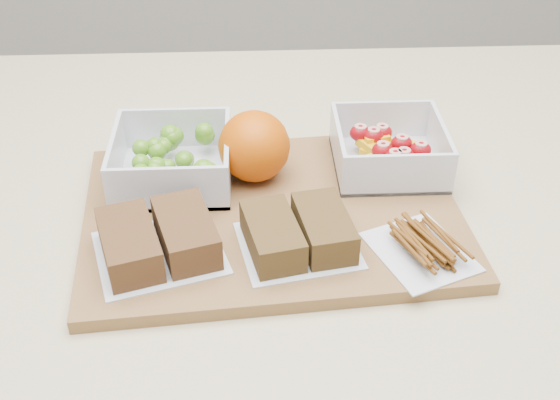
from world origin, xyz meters
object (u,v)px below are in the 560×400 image
(cutting_board, at_px, (272,215))
(grape_container, at_px, (174,159))
(pretzel_bag, at_px, (421,244))
(sandwich_bag_left, at_px, (158,239))
(orange, at_px, (254,146))
(fruit_container, at_px, (388,151))
(sandwich_bag_center, at_px, (298,233))

(cutting_board, bearing_deg, grape_container, 143.55)
(cutting_board, relative_size, pretzel_bag, 3.20)
(sandwich_bag_left, xyz_separation_m, pretzel_bag, (0.27, -0.01, -0.01))
(pretzel_bag, bearing_deg, orange, 138.60)
(grape_container, height_order, pretzel_bag, grape_container)
(fruit_container, bearing_deg, pretzel_bag, -87.59)
(fruit_container, bearing_deg, orange, -174.59)
(cutting_board, height_order, pretzel_bag, pretzel_bag)
(fruit_container, height_order, orange, orange)
(orange, xyz_separation_m, pretzel_bag, (0.17, -0.15, -0.03))
(sandwich_bag_left, height_order, sandwich_bag_center, sandwich_bag_left)
(orange, bearing_deg, fruit_container, 5.41)
(fruit_container, relative_size, sandwich_bag_center, 0.94)
(cutting_board, height_order, orange, orange)
(cutting_board, distance_m, sandwich_bag_center, 0.08)
(cutting_board, xyz_separation_m, orange, (-0.02, 0.07, 0.05))
(cutting_board, distance_m, sandwich_bag_left, 0.14)
(grape_container, relative_size, fruit_container, 1.05)
(sandwich_bag_left, relative_size, pretzel_bag, 1.17)
(orange, relative_size, pretzel_bag, 0.64)
(orange, xyz_separation_m, sandwich_bag_left, (-0.10, -0.14, -0.02))
(cutting_board, xyz_separation_m, sandwich_bag_center, (0.02, -0.07, 0.03))
(fruit_container, relative_size, orange, 1.54)
(orange, bearing_deg, pretzel_bag, -41.40)
(orange, xyz_separation_m, sandwich_bag_center, (0.04, -0.13, -0.02))
(fruit_container, distance_m, sandwich_bag_center, 0.19)
(grape_container, distance_m, pretzel_bag, 0.31)
(orange, distance_m, sandwich_bag_center, 0.14)
(cutting_board, height_order, fruit_container, fruit_container)
(grape_container, bearing_deg, sandwich_bag_center, -44.58)
(grape_container, xyz_separation_m, sandwich_bag_left, (-0.01, -0.14, -0.01))
(grape_container, bearing_deg, cutting_board, -31.71)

